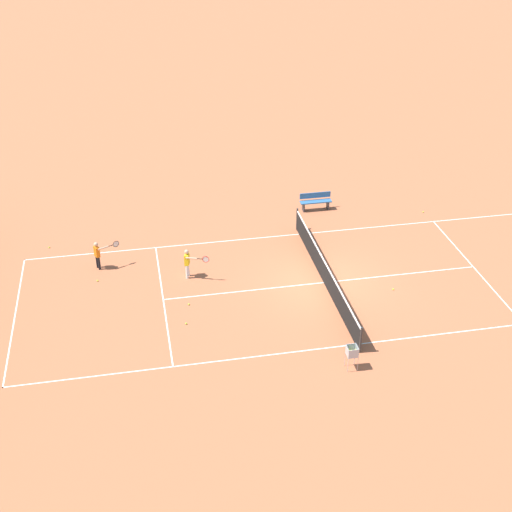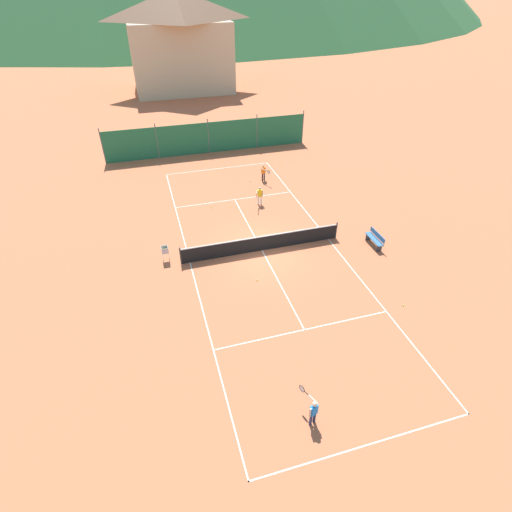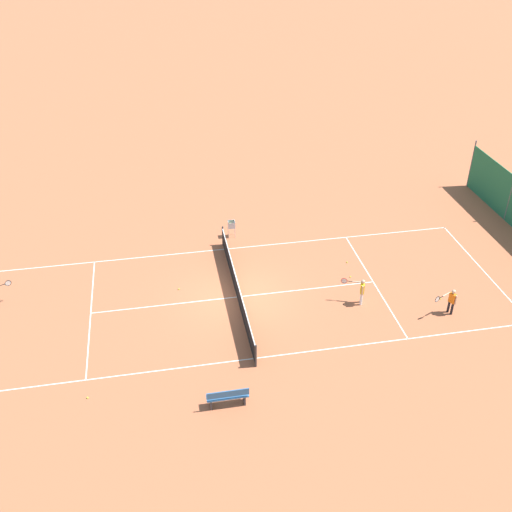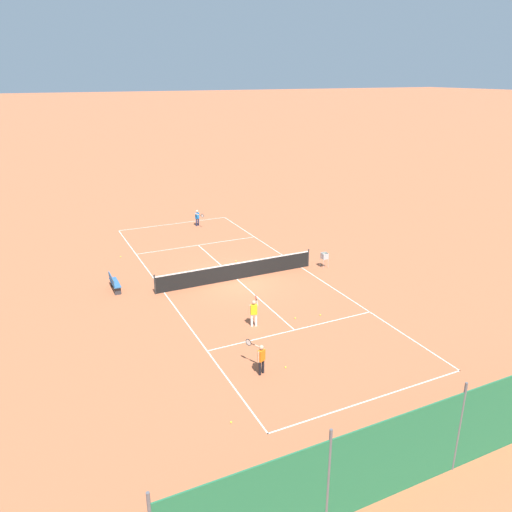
{
  "view_description": "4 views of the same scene",
  "coord_description": "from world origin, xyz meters",
  "px_view_note": "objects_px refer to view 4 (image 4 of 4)",
  "views": [
    {
      "loc": [
        -23.0,
        7.21,
        15.33
      ],
      "look_at": [
        1.57,
        2.46,
        0.6
      ],
      "focal_mm": 50.0,
      "sensor_mm": 36.0,
      "label": 1
    },
    {
      "loc": [
        -5.57,
        -17.69,
        12.97
      ],
      "look_at": [
        -0.87,
        -1.76,
        1.0
      ],
      "focal_mm": 28.0,
      "sensor_mm": 36.0,
      "label": 2
    },
    {
      "loc": [
        21.33,
        -3.13,
        16.02
      ],
      "look_at": [
        -1.06,
        1.06,
        1.39
      ],
      "focal_mm": 42.0,
      "sensor_mm": 36.0,
      "label": 3
    },
    {
      "loc": [
        9.95,
        23.28,
        10.66
      ],
      "look_at": [
        -1.44,
        -0.56,
        0.95
      ],
      "focal_mm": 35.0,
      "sensor_mm": 36.0,
      "label": 4
    }
  ],
  "objects_px": {
    "tennis_ball_service_box": "(121,257)",
    "tennis_ball_alley_left": "(231,422)",
    "tennis_ball_alley_right": "(236,261)",
    "ball_hopper": "(325,257)",
    "courtside_bench": "(114,283)",
    "player_far_service": "(198,217)",
    "tennis_ball_mid_court": "(286,367)",
    "tennis_ball_far_corner": "(320,315)",
    "player_far_baseline": "(254,311)",
    "tennis_ball_near_corner": "(295,318)",
    "tennis_net": "(237,271)",
    "player_near_service": "(261,357)"
  },
  "relations": [
    {
      "from": "tennis_ball_service_box",
      "to": "tennis_ball_near_corner",
      "type": "relative_size",
      "value": 1.0
    },
    {
      "from": "player_near_service",
      "to": "tennis_ball_mid_court",
      "type": "distance_m",
      "value": 1.23
    },
    {
      "from": "tennis_net",
      "to": "tennis_ball_alley_left",
      "type": "xyz_separation_m",
      "value": [
        4.95,
        10.93,
        -0.47
      ]
    },
    {
      "from": "tennis_ball_far_corner",
      "to": "tennis_ball_mid_court",
      "type": "height_order",
      "value": "same"
    },
    {
      "from": "player_far_baseline",
      "to": "tennis_ball_mid_court",
      "type": "xyz_separation_m",
      "value": [
        0.37,
        3.63,
        -0.7
      ]
    },
    {
      "from": "ball_hopper",
      "to": "courtside_bench",
      "type": "distance_m",
      "value": 11.8
    },
    {
      "from": "tennis_ball_service_box",
      "to": "tennis_net",
      "type": "bearing_deg",
      "value": 128.86
    },
    {
      "from": "tennis_ball_near_corner",
      "to": "tennis_ball_alley_left",
      "type": "xyz_separation_m",
      "value": [
        5.5,
        5.46,
        0.0
      ]
    },
    {
      "from": "player_far_service",
      "to": "tennis_ball_alley_left",
      "type": "distance_m",
      "value": 22.45
    },
    {
      "from": "player_near_service",
      "to": "ball_hopper",
      "type": "bearing_deg",
      "value": -134.74
    },
    {
      "from": "tennis_ball_alley_right",
      "to": "tennis_ball_far_corner",
      "type": "distance_m",
      "value": 8.26
    },
    {
      "from": "player_far_service",
      "to": "tennis_ball_service_box",
      "type": "relative_size",
      "value": 18.21
    },
    {
      "from": "tennis_ball_alley_left",
      "to": "tennis_ball_mid_court",
      "type": "xyz_separation_m",
      "value": [
        -3.14,
        -2.05,
        0.0
      ]
    },
    {
      "from": "tennis_net",
      "to": "tennis_ball_service_box",
      "type": "height_order",
      "value": "tennis_net"
    },
    {
      "from": "tennis_ball_service_box",
      "to": "tennis_ball_alley_right",
      "type": "distance_m",
      "value": 7.17
    },
    {
      "from": "tennis_net",
      "to": "player_far_service",
      "type": "distance_m",
      "value": 10.68
    },
    {
      "from": "tennis_ball_alley_left",
      "to": "tennis_ball_far_corner",
      "type": "height_order",
      "value": "same"
    },
    {
      "from": "tennis_ball_mid_court",
      "to": "tennis_ball_service_box",
      "type": "bearing_deg",
      "value": -77.88
    },
    {
      "from": "player_far_baseline",
      "to": "tennis_ball_mid_court",
      "type": "height_order",
      "value": "player_far_baseline"
    },
    {
      "from": "tennis_ball_service_box",
      "to": "tennis_ball_mid_court",
      "type": "height_order",
      "value": "same"
    },
    {
      "from": "tennis_ball_alley_left",
      "to": "courtside_bench",
      "type": "xyz_separation_m",
      "value": [
        1.4,
        -12.27,
        0.42
      ]
    },
    {
      "from": "tennis_ball_far_corner",
      "to": "courtside_bench",
      "type": "xyz_separation_m",
      "value": [
        8.12,
        -7.05,
        0.42
      ]
    },
    {
      "from": "player_near_service",
      "to": "courtside_bench",
      "type": "height_order",
      "value": "player_near_service"
    },
    {
      "from": "tennis_ball_service_box",
      "to": "tennis_ball_near_corner",
      "type": "xyz_separation_m",
      "value": [
        -5.62,
        11.76,
        0.0
      ]
    },
    {
      "from": "player_near_service",
      "to": "tennis_ball_alley_left",
      "type": "distance_m",
      "value": 3.1
    },
    {
      "from": "player_far_service",
      "to": "tennis_ball_far_corner",
      "type": "relative_size",
      "value": 18.21
    },
    {
      "from": "player_far_baseline",
      "to": "tennis_ball_alley_left",
      "type": "xyz_separation_m",
      "value": [
        3.51,
        5.68,
        -0.7
      ]
    },
    {
      "from": "player_far_service",
      "to": "tennis_ball_alley_left",
      "type": "bearing_deg",
      "value": 73.45
    },
    {
      "from": "player_far_baseline",
      "to": "ball_hopper",
      "type": "relative_size",
      "value": 1.42
    },
    {
      "from": "tennis_ball_service_box",
      "to": "tennis_ball_near_corner",
      "type": "bearing_deg",
      "value": 115.55
    },
    {
      "from": "tennis_ball_alley_right",
      "to": "ball_hopper",
      "type": "relative_size",
      "value": 0.07
    },
    {
      "from": "tennis_ball_service_box",
      "to": "tennis_ball_near_corner",
      "type": "height_order",
      "value": "same"
    },
    {
      "from": "tennis_ball_service_box",
      "to": "tennis_ball_alley_left",
      "type": "height_order",
      "value": "same"
    },
    {
      "from": "player_far_service",
      "to": "courtside_bench",
      "type": "bearing_deg",
      "value": 49.86
    },
    {
      "from": "tennis_ball_far_corner",
      "to": "tennis_ball_mid_court",
      "type": "bearing_deg",
      "value": 41.51
    },
    {
      "from": "tennis_ball_alley_right",
      "to": "courtside_bench",
      "type": "relative_size",
      "value": 0.04
    },
    {
      "from": "tennis_ball_mid_court",
      "to": "player_far_baseline",
      "type": "bearing_deg",
      "value": -95.85
    },
    {
      "from": "tennis_ball_service_box",
      "to": "player_near_service",
      "type": "bearing_deg",
      "value": 98.44
    },
    {
      "from": "tennis_ball_service_box",
      "to": "ball_hopper",
      "type": "distance_m",
      "value": 12.45
    },
    {
      "from": "tennis_ball_near_corner",
      "to": "ball_hopper",
      "type": "height_order",
      "value": "ball_hopper"
    },
    {
      "from": "player_near_service",
      "to": "tennis_ball_alley_right",
      "type": "xyz_separation_m",
      "value": [
        -3.87,
        -11.3,
        -0.68
      ]
    },
    {
      "from": "player_far_baseline",
      "to": "tennis_ball_far_corner",
      "type": "height_order",
      "value": "player_far_baseline"
    },
    {
      "from": "player_far_baseline",
      "to": "player_far_service",
      "type": "bearing_deg",
      "value": -100.32
    },
    {
      "from": "player_far_service",
      "to": "tennis_ball_near_corner",
      "type": "xyz_separation_m",
      "value": [
        0.89,
        16.05,
        -0.67
      ]
    },
    {
      "from": "tennis_ball_alley_right",
      "to": "tennis_ball_alley_left",
      "type": "distance_m",
      "value": 14.73
    },
    {
      "from": "tennis_ball_near_corner",
      "to": "courtside_bench",
      "type": "relative_size",
      "value": 0.04
    },
    {
      "from": "tennis_net",
      "to": "tennis_ball_alley_right",
      "type": "xyz_separation_m",
      "value": [
        -1.04,
        -2.53,
        -0.47
      ]
    },
    {
      "from": "tennis_ball_alley_left",
      "to": "tennis_ball_service_box",
      "type": "bearing_deg",
      "value": -89.6
    },
    {
      "from": "player_near_service",
      "to": "ball_hopper",
      "type": "relative_size",
      "value": 1.38
    },
    {
      "from": "player_far_service",
      "to": "tennis_ball_mid_court",
      "type": "xyz_separation_m",
      "value": [
        3.25,
        19.45,
        -0.67
      ]
    }
  ]
}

